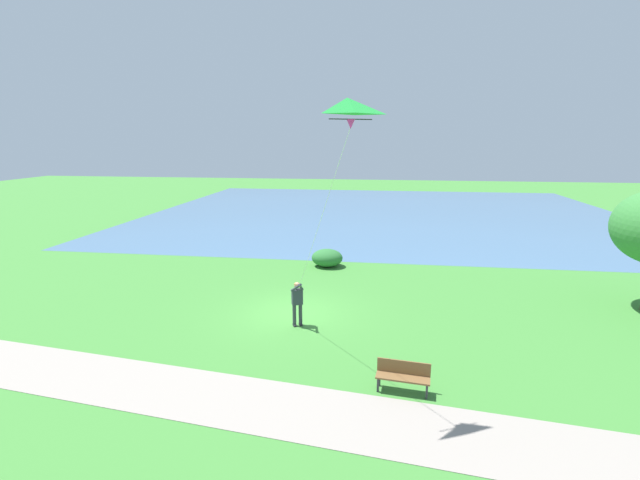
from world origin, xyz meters
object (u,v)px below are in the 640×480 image
park_bench_near_walkway (403,374)px  lakeside_shrub (327,258)px  person_kite_flyer (297,300)px  flying_kite (347,117)px

park_bench_near_walkway → lakeside_shrub: 12.49m
person_kite_flyer → flying_kite: size_ratio=0.30×
person_kite_flyer → lakeside_shrub: 8.04m
park_bench_near_walkway → person_kite_flyer: bearing=-136.3°
person_kite_flyer → park_bench_near_walkway: bearing=43.7°
person_kite_flyer → flying_kite: (4.53, 2.13, 6.44)m
person_kite_flyer → lakeside_shrub: person_kite_flyer is taller
flying_kite → park_bench_near_walkway: flying_kite is taller
flying_kite → park_bench_near_walkway: (-0.58, 1.64, -6.98)m
flying_kite → park_bench_near_walkway: 7.19m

